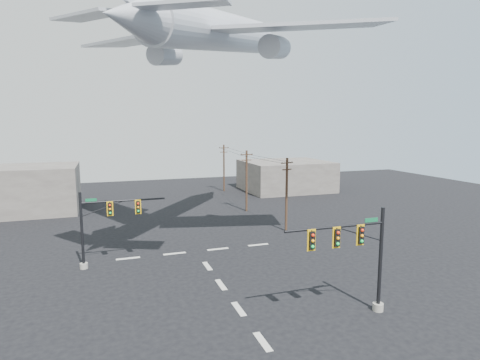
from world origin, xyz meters
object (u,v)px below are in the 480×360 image
object	(u,v)px
signal_mast_far	(101,226)
airliner	(218,32)
signal_mast_near	(358,256)
utility_pole_c	(224,167)
utility_pole_a	(287,193)
utility_pole_b	(247,180)

from	to	relation	value
signal_mast_far	airliner	distance (m)	19.55
signal_mast_near	airliner	distance (m)	23.18
utility_pole_c	utility_pole_a	bearing A→B (deg)	-83.52
signal_mast_near	airliner	world-z (taller)	airliner
utility_pole_a	airliner	xyz separation A→B (m)	(-8.07, -2.24, 15.43)
airliner	utility_pole_c	bearing A→B (deg)	22.66
signal_mast_far	airliner	size ratio (longest dim) A/B	0.25
signal_mast_far	utility_pole_b	distance (m)	23.84
signal_mast_far	airliner	xyz separation A→B (m)	(10.61, 2.84, 16.18)
signal_mast_far	utility_pole_b	world-z (taller)	utility_pole_b
signal_mast_near	utility_pole_c	size ratio (longest dim) A/B	0.86
utility_pole_b	airliner	xyz separation A→B (m)	(-7.34, -12.83, 15.36)
signal_mast_near	signal_mast_far	distance (m)	19.91
signal_mast_near	utility_pole_b	distance (m)	29.52
utility_pole_b	utility_pole_c	size ratio (longest dim) A/B	1.01
signal_mast_near	utility_pole_c	bearing A→B (deg)	83.57
signal_mast_far	utility_pole_a	size ratio (longest dim) A/B	0.87
utility_pole_a	utility_pole_b	bearing A→B (deg)	77.60
signal_mast_near	utility_pole_b	world-z (taller)	utility_pole_b
airliner	signal_mast_far	bearing A→B (deg)	144.99
signal_mast_near	airliner	xyz separation A→B (m)	(-3.89, 16.48, 15.84)
utility_pole_a	airliner	size ratio (longest dim) A/B	0.29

